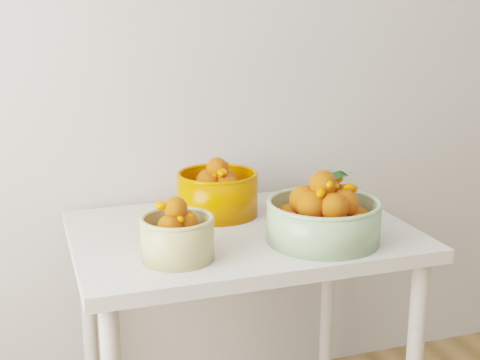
{
  "coord_description": "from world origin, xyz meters",
  "views": [
    {
      "loc": [
        -0.94,
        -0.2,
        1.41
      ],
      "look_at": [
        -0.36,
        1.54,
        0.92
      ],
      "focal_mm": 50.0,
      "sensor_mm": 36.0,
      "label": 1
    }
  ],
  "objects_px": {
    "bowl_orange": "(217,192)",
    "bowl_cream": "(178,236)",
    "bowl_green": "(323,217)",
    "table": "(242,259)"
  },
  "relations": [
    {
      "from": "bowl_green",
      "to": "bowl_orange",
      "type": "height_order",
      "value": "bowl_green"
    },
    {
      "from": "bowl_green",
      "to": "bowl_cream",
      "type": "bearing_deg",
      "value": -179.63
    },
    {
      "from": "table",
      "to": "bowl_green",
      "type": "height_order",
      "value": "bowl_green"
    },
    {
      "from": "table",
      "to": "bowl_orange",
      "type": "relative_size",
      "value": 3.55
    },
    {
      "from": "bowl_green",
      "to": "bowl_orange",
      "type": "xyz_separation_m",
      "value": [
        -0.21,
        0.33,
        0.0
      ]
    },
    {
      "from": "bowl_cream",
      "to": "bowl_green",
      "type": "bearing_deg",
      "value": 0.37
    },
    {
      "from": "table",
      "to": "bowl_green",
      "type": "bearing_deg",
      "value": -42.25
    },
    {
      "from": "bowl_cream",
      "to": "bowl_orange",
      "type": "relative_size",
      "value": 0.87
    },
    {
      "from": "bowl_orange",
      "to": "bowl_cream",
      "type": "bearing_deg",
      "value": -122.08
    },
    {
      "from": "table",
      "to": "bowl_cream",
      "type": "height_order",
      "value": "bowl_cream"
    }
  ]
}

